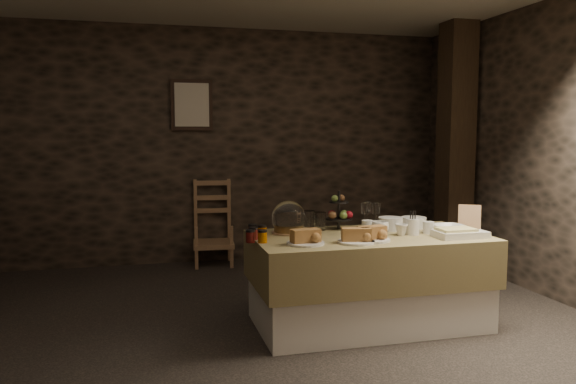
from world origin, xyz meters
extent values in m
cube|color=black|center=(0.00, 0.00, 0.00)|extent=(5.50, 5.00, 0.01)
cube|color=black|center=(0.00, 2.50, 1.30)|extent=(5.50, 0.02, 2.60)
cube|color=black|center=(0.00, -2.50, 1.30)|extent=(5.50, 0.02, 2.60)
cube|color=silver|center=(0.94, 0.06, 0.32)|extent=(1.67, 0.86, 0.65)
cube|color=brown|center=(0.94, 0.06, 0.51)|extent=(1.73, 0.92, 0.35)
cube|color=olive|center=(0.04, 2.28, 0.23)|extent=(0.47, 0.45, 0.05)
cube|color=olive|center=(0.04, 2.46, 0.72)|extent=(0.42, 0.07, 0.41)
cube|color=black|center=(2.55, 1.57, 1.30)|extent=(0.30, 0.30, 2.60)
cube|color=black|center=(-0.15, 2.47, 1.75)|extent=(0.45, 0.03, 0.55)
cube|color=beige|center=(-0.15, 2.45, 1.75)|extent=(0.37, 0.01, 0.47)
cylinder|color=silver|center=(1.19, 0.22, 0.74)|extent=(0.19, 0.19, 0.10)
cylinder|color=silver|center=(1.42, 0.28, 0.73)|extent=(0.20, 0.20, 0.08)
cylinder|color=silver|center=(1.26, -0.01, 0.75)|extent=(0.10, 0.10, 0.12)
imported|color=silver|center=(1.02, 0.04, 0.74)|extent=(0.16, 0.16, 0.10)
imported|color=silver|center=(1.17, -0.01, 0.73)|extent=(0.12, 0.12, 0.09)
cylinder|color=silver|center=(0.97, 0.16, 0.73)|extent=(0.09, 0.09, 0.09)
cylinder|color=silver|center=(1.40, 0.01, 0.73)|extent=(0.08, 0.08, 0.09)
imported|color=silver|center=(1.58, 0.02, 0.71)|extent=(0.24, 0.24, 0.06)
cylinder|color=olive|center=(0.38, 0.28, 0.69)|extent=(0.26, 0.26, 0.01)
cylinder|color=brown|center=(0.38, 0.28, 0.73)|extent=(0.22, 0.22, 0.07)
sphere|color=white|center=(0.38, 0.28, 0.81)|extent=(0.26, 0.26, 0.26)
cylinder|color=black|center=(0.81, 0.37, 0.84)|extent=(0.02, 0.02, 0.30)
cylinder|color=black|center=(0.81, 0.37, 0.77)|extent=(0.21, 0.21, 0.01)
cylinder|color=black|center=(0.81, 0.37, 0.90)|extent=(0.15, 0.15, 0.01)
sphere|color=olive|center=(0.87, 0.40, 0.80)|extent=(0.06, 0.06, 0.06)
sphere|color=maroon|center=(0.77, 0.41, 0.80)|extent=(0.06, 0.06, 0.06)
sphere|color=olive|center=(0.83, 0.32, 0.80)|extent=(0.06, 0.06, 0.06)
sphere|color=brown|center=(0.75, 0.34, 0.80)|extent=(0.06, 0.06, 0.06)
sphere|color=maroon|center=(0.88, 0.33, 0.80)|extent=(0.06, 0.06, 0.06)
cylinder|color=silver|center=(0.38, -0.16, 0.69)|extent=(0.26, 0.26, 0.01)
cube|color=brown|center=(0.38, -0.16, 0.75)|extent=(0.21, 0.12, 0.09)
cylinder|color=silver|center=(0.74, -0.20, 0.69)|extent=(0.26, 0.26, 0.01)
cube|color=brown|center=(0.74, -0.20, 0.75)|extent=(0.22, 0.13, 0.09)
cylinder|color=silver|center=(0.87, -0.15, 0.69)|extent=(0.26, 0.26, 0.01)
cube|color=brown|center=(0.87, -0.15, 0.75)|extent=(0.21, 0.13, 0.09)
cylinder|color=#601512|center=(0.07, 0.10, 0.72)|extent=(0.06, 0.06, 0.07)
cylinder|color=#C36400|center=(0.11, -0.03, 0.72)|extent=(0.06, 0.06, 0.07)
cylinder|color=#601512|center=(0.03, 0.00, 0.72)|extent=(0.06, 0.06, 0.07)
cylinder|color=#C36400|center=(0.15, 0.17, 0.72)|extent=(0.06, 0.06, 0.07)
cylinder|color=#601512|center=(0.09, 0.23, 0.72)|extent=(0.06, 0.06, 0.07)
cube|color=silver|center=(1.52, -0.19, 0.71)|extent=(0.30, 0.22, 0.05)
cube|color=#CFC178|center=(1.52, -0.19, 0.75)|extent=(0.26, 0.18, 0.02)
cube|color=silver|center=(1.67, -0.22, 0.71)|extent=(0.14, 0.14, 0.04)
cube|color=olive|center=(1.79, 0.06, 0.78)|extent=(0.18, 0.15, 0.22)
cylinder|color=white|center=(0.55, 0.33, 0.77)|extent=(0.10, 0.10, 0.16)
cylinder|color=white|center=(0.66, 0.36, 0.76)|extent=(0.09, 0.09, 0.14)
camera|label=1|loc=(-0.68, -3.79, 1.44)|focal=35.00mm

